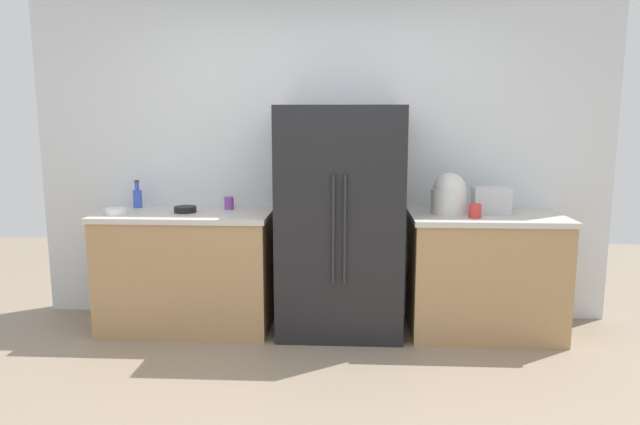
{
  "coord_description": "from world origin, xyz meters",
  "views": [
    {
      "loc": [
        0.24,
        -2.85,
        1.62
      ],
      "look_at": [
        0.07,
        0.42,
        1.08
      ],
      "focal_mm": 31.89,
      "sensor_mm": 36.0,
      "label": 1
    }
  ],
  "objects_px": {
    "toaster": "(491,200)",
    "bowl_b": "(185,209)",
    "refrigerator": "(340,221)",
    "cup_a": "(475,211)",
    "rice_cooker": "(449,195)",
    "bowl_a": "(116,211)",
    "bottle_a": "(137,197)",
    "cup_b": "(229,203)"
  },
  "relations": [
    {
      "from": "bottle_a",
      "to": "rice_cooker",
      "type": "bearing_deg",
      "value": -3.7
    },
    {
      "from": "toaster",
      "to": "bowl_a",
      "type": "distance_m",
      "value": 2.82
    },
    {
      "from": "toaster",
      "to": "bottle_a",
      "type": "height_order",
      "value": "bottle_a"
    },
    {
      "from": "cup_a",
      "to": "bowl_a",
      "type": "distance_m",
      "value": 2.65
    },
    {
      "from": "toaster",
      "to": "rice_cooker",
      "type": "distance_m",
      "value": 0.32
    },
    {
      "from": "toaster",
      "to": "bottle_a",
      "type": "distance_m",
      "value": 2.78
    },
    {
      "from": "rice_cooker",
      "to": "toaster",
      "type": "bearing_deg",
      "value": 3.23
    },
    {
      "from": "toaster",
      "to": "cup_b",
      "type": "distance_m",
      "value": 2.02
    },
    {
      "from": "toaster",
      "to": "cup_a",
      "type": "bearing_deg",
      "value": -129.21
    },
    {
      "from": "cup_b",
      "to": "bowl_a",
      "type": "xyz_separation_m",
      "value": [
        -0.79,
        -0.3,
        -0.03
      ]
    },
    {
      "from": "bottle_a",
      "to": "cup_b",
      "type": "xyz_separation_m",
      "value": [
        0.75,
        -0.04,
        -0.04
      ]
    },
    {
      "from": "toaster",
      "to": "rice_cooker",
      "type": "bearing_deg",
      "value": -176.77
    },
    {
      "from": "bowl_a",
      "to": "bowl_b",
      "type": "distance_m",
      "value": 0.5
    },
    {
      "from": "bowl_b",
      "to": "toaster",
      "type": "bearing_deg",
      "value": 1.8
    },
    {
      "from": "toaster",
      "to": "cup_a",
      "type": "distance_m",
      "value": 0.26
    },
    {
      "from": "rice_cooker",
      "to": "bowl_b",
      "type": "distance_m",
      "value": 2.01
    },
    {
      "from": "rice_cooker",
      "to": "bowl_b",
      "type": "xyz_separation_m",
      "value": [
        -2.01,
        -0.06,
        -0.12
      ]
    },
    {
      "from": "refrigerator",
      "to": "toaster",
      "type": "height_order",
      "value": "refrigerator"
    },
    {
      "from": "bottle_a",
      "to": "bowl_b",
      "type": "relative_size",
      "value": 1.31
    },
    {
      "from": "cup_a",
      "to": "bowl_b",
      "type": "relative_size",
      "value": 0.59
    },
    {
      "from": "refrigerator",
      "to": "bowl_a",
      "type": "relative_size",
      "value": 11.09
    },
    {
      "from": "bottle_a",
      "to": "bowl_a",
      "type": "height_order",
      "value": "bottle_a"
    },
    {
      "from": "cup_a",
      "to": "bowl_a",
      "type": "bearing_deg",
      "value": -179.91
    },
    {
      "from": "bottle_a",
      "to": "bowl_a",
      "type": "xyz_separation_m",
      "value": [
        -0.04,
        -0.34,
        -0.06
      ]
    },
    {
      "from": "toaster",
      "to": "bowl_a",
      "type": "relative_size",
      "value": 1.74
    },
    {
      "from": "toaster",
      "to": "rice_cooker",
      "type": "xyz_separation_m",
      "value": [
        -0.32,
        -0.02,
        0.04
      ]
    },
    {
      "from": "rice_cooker",
      "to": "refrigerator",
      "type": "bearing_deg",
      "value": -176.15
    },
    {
      "from": "toaster",
      "to": "bowl_b",
      "type": "height_order",
      "value": "toaster"
    },
    {
      "from": "rice_cooker",
      "to": "bowl_a",
      "type": "height_order",
      "value": "rice_cooker"
    },
    {
      "from": "rice_cooker",
      "to": "cup_b",
      "type": "bearing_deg",
      "value": 176.14
    },
    {
      "from": "refrigerator",
      "to": "bowl_b",
      "type": "bearing_deg",
      "value": 179.98
    },
    {
      "from": "bowl_a",
      "to": "rice_cooker",
      "type": "bearing_deg",
      "value": 4.18
    },
    {
      "from": "toaster",
      "to": "cup_b",
      "type": "bearing_deg",
      "value": 177.25
    },
    {
      "from": "rice_cooker",
      "to": "bottle_a",
      "type": "height_order",
      "value": "rice_cooker"
    },
    {
      "from": "rice_cooker",
      "to": "bowl_b",
      "type": "relative_size",
      "value": 1.83
    },
    {
      "from": "refrigerator",
      "to": "rice_cooker",
      "type": "bearing_deg",
      "value": 3.85
    },
    {
      "from": "toaster",
      "to": "bowl_b",
      "type": "relative_size",
      "value": 1.6
    },
    {
      "from": "toaster",
      "to": "cup_b",
      "type": "xyz_separation_m",
      "value": [
        -2.02,
        0.1,
        -0.05
      ]
    },
    {
      "from": "rice_cooker",
      "to": "cup_b",
      "type": "xyz_separation_m",
      "value": [
        -1.7,
        0.12,
        -0.09
      ]
    },
    {
      "from": "cup_b",
      "to": "bowl_a",
      "type": "relative_size",
      "value": 0.63
    },
    {
      "from": "refrigerator",
      "to": "cup_a",
      "type": "height_order",
      "value": "refrigerator"
    },
    {
      "from": "toaster",
      "to": "bottle_a",
      "type": "xyz_separation_m",
      "value": [
        -2.77,
        0.14,
        -0.02
      ]
    }
  ]
}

